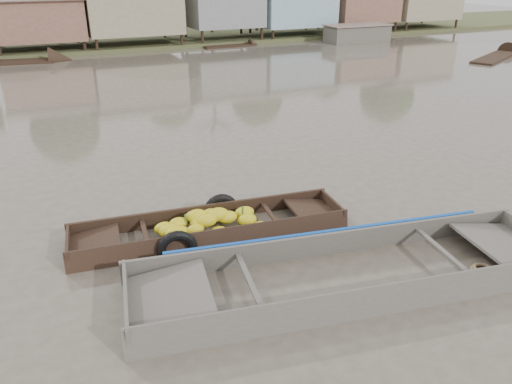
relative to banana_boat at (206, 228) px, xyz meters
name	(u,v)px	position (x,y,z in m)	size (l,w,h in m)	color
ground	(295,230)	(1.91, -0.62, -0.18)	(120.00, 120.00, 0.00)	#4F483D
riverbank	(131,0)	(4.93, 31.25, 2.89)	(120.00, 12.47, 10.22)	#384723
banana_boat	(206,228)	(0.00, 0.00, 0.00)	(6.23, 2.12, 0.88)	black
viewer_boat	(351,277)	(1.94, -2.82, -0.10)	(8.67, 3.52, 0.68)	#4A443E
distant_boats	(263,46)	(12.36, 23.46, 0.10)	(45.16, 14.42, 1.38)	black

